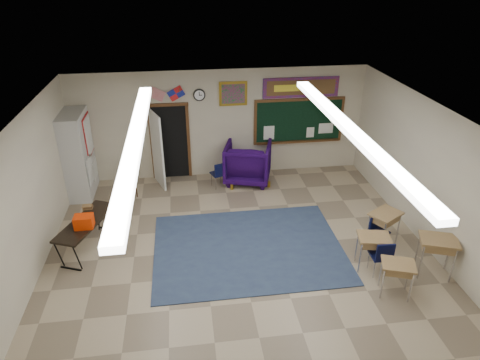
{
  "coord_description": "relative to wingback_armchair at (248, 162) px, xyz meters",
  "views": [
    {
      "loc": [
        -1.01,
        -6.6,
        5.52
      ],
      "look_at": [
        0.12,
        1.5,
        1.3
      ],
      "focal_mm": 32.0,
      "sensor_mm": 36.0,
      "label": 1
    }
  ],
  "objects": [
    {
      "name": "floor",
      "position": [
        -0.68,
        -3.95,
        -0.56
      ],
      "size": [
        9.0,
        9.0,
        0.0
      ],
      "primitive_type": "plane",
      "color": "#9D8A6C",
      "rests_on": "ground"
    },
    {
      "name": "back_wall",
      "position": [
        -0.68,
        0.55,
        0.94
      ],
      "size": [
        8.0,
        0.04,
        3.0
      ],
      "primitive_type": "cube",
      "color": "beige",
      "rests_on": "floor"
    },
    {
      "name": "left_wall",
      "position": [
        -4.68,
        -3.95,
        0.94
      ],
      "size": [
        0.04,
        9.0,
        3.0
      ],
      "primitive_type": "cube",
      "color": "beige",
      "rests_on": "floor"
    },
    {
      "name": "right_wall",
      "position": [
        3.32,
        -3.95,
        0.94
      ],
      "size": [
        0.04,
        9.0,
        3.0
      ],
      "primitive_type": "cube",
      "color": "beige",
      "rests_on": "floor"
    },
    {
      "name": "ceiling",
      "position": [
        -0.68,
        -3.95,
        2.44
      ],
      "size": [
        8.0,
        9.0,
        0.04
      ],
      "primitive_type": "cube",
      "color": "beige",
      "rests_on": "back_wall"
    },
    {
      "name": "area_rug",
      "position": [
        -0.48,
        -3.15,
        -0.55
      ],
      "size": [
        4.0,
        3.0,
        0.02
      ],
      "primitive_type": "cube",
      "color": "#2E3F58",
      "rests_on": "floor"
    },
    {
      "name": "fluorescent_strips",
      "position": [
        -0.68,
        -3.95,
        2.38
      ],
      "size": [
        3.86,
        6.0,
        0.1
      ],
      "primitive_type": null,
      "color": "white",
      "rests_on": "ceiling"
    },
    {
      "name": "doorway",
      "position": [
        -2.18,
        0.4,
        0.5
      ],
      "size": [
        1.1,
        0.89,
        2.16
      ],
      "color": "black",
      "rests_on": "back_wall"
    },
    {
      "name": "chalkboard",
      "position": [
        1.52,
        0.51,
        0.91
      ],
      "size": [
        2.55,
        0.14,
        1.3
      ],
      "color": "#523017",
      "rests_on": "back_wall"
    },
    {
      "name": "bulletin_board",
      "position": [
        1.52,
        0.51,
        1.89
      ],
      "size": [
        2.1,
        0.05,
        0.55
      ],
      "color": "#A8190E",
      "rests_on": "back_wall"
    },
    {
      "name": "framed_art_print",
      "position": [
        -0.33,
        0.51,
        1.79
      ],
      "size": [
        0.75,
        0.05,
        0.65
      ],
      "color": "olive",
      "rests_on": "back_wall"
    },
    {
      "name": "wall_clock",
      "position": [
        -1.23,
        0.51,
        1.79
      ],
      "size": [
        0.32,
        0.05,
        0.32
      ],
      "color": "black",
      "rests_on": "back_wall"
    },
    {
      "name": "wall_flags",
      "position": [
        -2.08,
        0.49,
        1.92
      ],
      "size": [
        1.16,
        0.06,
        0.7
      ],
      "primitive_type": null,
      "color": "red",
      "rests_on": "back_wall"
    },
    {
      "name": "storage_cabinet",
      "position": [
        -4.39,
        -0.1,
        0.54
      ],
      "size": [
        0.59,
        1.25,
        2.2
      ],
      "color": "#B6B5B1",
      "rests_on": "floor"
    },
    {
      "name": "wingback_armchair",
      "position": [
        0.0,
        0.0,
        0.0
      ],
      "size": [
        1.49,
        1.51,
        1.12
      ],
      "primitive_type": "imported",
      "rotation": [
        0.0,
        0.0,
        2.86
      ],
      "color": "#1B0537",
      "rests_on": "floor"
    },
    {
      "name": "student_chair_reading",
      "position": [
        -0.85,
        -0.26,
        -0.19
      ],
      "size": [
        0.48,
        0.48,
        0.74
      ],
      "primitive_type": null,
      "rotation": [
        0.0,
        0.0,
        3.5
      ],
      "color": "black",
      "rests_on": "floor"
    },
    {
      "name": "student_chair_desk_a",
      "position": [
        1.93,
        -4.3,
        -0.16
      ],
      "size": [
        0.41,
        0.41,
        0.79
      ],
      "primitive_type": null,
      "rotation": [
        0.0,
        0.0,
        3.11
      ],
      "color": "black",
      "rests_on": "floor"
    },
    {
      "name": "student_chair_desk_b",
      "position": [
        2.29,
        -3.48,
        -0.21
      ],
      "size": [
        0.48,
        0.48,
        0.71
      ],
      "primitive_type": null,
      "rotation": [
        0.0,
        0.0,
        0.53
      ],
      "color": "black",
      "rests_on": "floor"
    },
    {
      "name": "student_desk_front_left",
      "position": [
        1.84,
        -4.12,
        -0.14
      ],
      "size": [
        0.7,
        0.58,
        0.74
      ],
      "rotation": [
        0.0,
        0.0,
        -0.2
      ],
      "color": "#A4844C",
      "rests_on": "floor"
    },
    {
      "name": "student_desk_front_right",
      "position": [
        2.42,
        -3.37,
        -0.13
      ],
      "size": [
        0.8,
        0.74,
        0.77
      ],
      "rotation": [
        0.0,
        0.0,
        0.54
      ],
      "color": "#A4844C",
      "rests_on": "floor"
    },
    {
      "name": "student_desk_back_left",
      "position": [
        1.96,
        -4.92,
        -0.17
      ],
      "size": [
        0.69,
        0.61,
        0.7
      ],
      "rotation": [
        0.0,
        0.0,
        -0.34
      ],
      "color": "#A4844C",
      "rests_on": "floor"
    },
    {
      "name": "student_desk_back_right",
      "position": [
        2.97,
        -4.47,
        -0.1
      ],
      "size": [
        0.82,
        0.72,
        0.82
      ],
      "rotation": [
        0.0,
        0.0,
        -0.35
      ],
      "color": "#A4844C",
      "rests_on": "floor"
    },
    {
      "name": "folding_table",
      "position": [
        -3.83,
        -2.69,
        -0.18
      ],
      "size": [
        1.14,
        1.75,
        0.95
      ],
      "rotation": [
        0.0,
        0.0,
        -0.39
      ],
      "color": "black",
      "rests_on": "floor"
    },
    {
      "name": "wooden_stool",
      "position": [
        -3.13,
        -0.57,
        -0.26
      ],
      "size": [
        0.32,
        0.32,
        0.57
      ],
      "color": "#502B18",
      "rests_on": "floor"
    }
  ]
}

